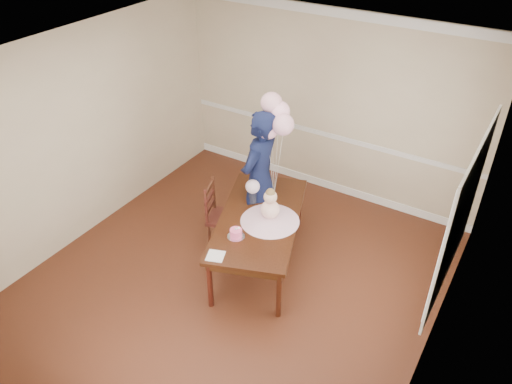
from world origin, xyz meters
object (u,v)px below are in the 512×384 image
at_px(woman, 259,179).
at_px(birthday_cake, 236,233).
at_px(dining_table_top, 259,219).
at_px(dining_chair_seat, 224,218).

bearing_deg(woman, birthday_cake, 13.58).
xyz_separation_m(dining_table_top, dining_chair_seat, (-0.57, 0.07, -0.26)).
distance_m(dining_table_top, dining_chair_seat, 0.63).
height_order(dining_table_top, dining_chair_seat, dining_table_top).
height_order(dining_table_top, birthday_cake, birthday_cake).
relative_size(dining_table_top, birthday_cake, 13.33).
relative_size(birthday_cake, dining_chair_seat, 0.35).
xyz_separation_m(dining_chair_seat, woman, (0.32, 0.34, 0.51)).
bearing_deg(dining_chair_seat, woman, 28.61).
bearing_deg(woman, dining_chair_seat, -43.20).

